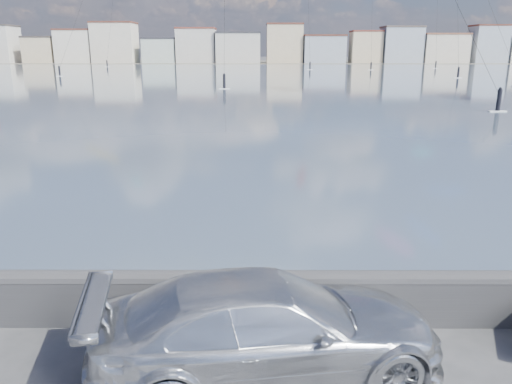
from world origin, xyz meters
TOP-DOWN VIEW (x-y plane):
  - bay_water at (0.00, 91.50)m, footprint 500.00×177.00m
  - far_shore_strip at (0.00, 200.00)m, footprint 500.00×60.00m
  - seawall at (0.00, 2.70)m, footprint 400.00×0.36m
  - far_buildings at (1.31, 186.00)m, footprint 240.79×13.26m
  - car_silver at (1.20, 1.26)m, footprint 5.83×3.19m

SIDE VIEW (x-z plane):
  - bay_water at x=0.00m, z-range 0.01..0.01m
  - far_shore_strip at x=0.00m, z-range 0.01..0.01m
  - seawall at x=0.00m, z-range 0.04..1.12m
  - car_silver at x=1.20m, z-range 0.00..1.60m
  - far_buildings at x=1.31m, z-range -1.27..13.33m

